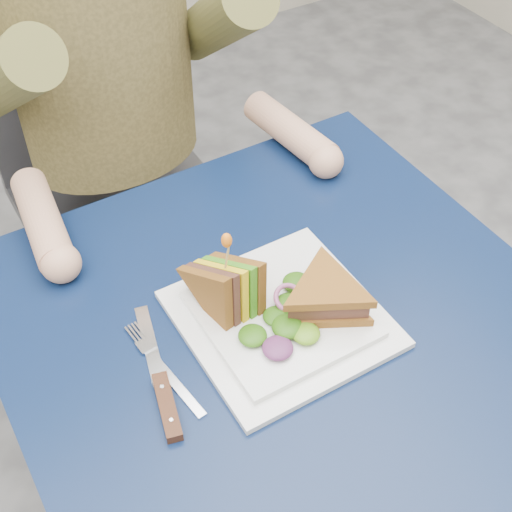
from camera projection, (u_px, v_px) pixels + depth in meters
table at (286, 359)px, 1.04m from camera, size 0.75×0.75×0.73m
chair at (105, 154)px, 1.56m from camera, size 0.42×0.40×0.93m
diner at (96, 14)px, 1.22m from camera, size 0.54×0.59×0.74m
plate at (281, 317)px, 0.98m from camera, size 0.26×0.26×0.02m
sandwich_flat at (326, 296)px, 0.96m from camera, size 0.19×0.19×0.05m
sandwich_upright at (229, 290)px, 0.95m from camera, size 0.09×0.14×0.14m
fork at (165, 371)px, 0.92m from camera, size 0.03×0.18×0.01m
knife at (164, 394)px, 0.89m from camera, size 0.07×0.22×0.02m
toothpick at (227, 256)px, 0.91m from camera, size 0.01×0.01×0.06m
toothpick_frill at (227, 240)px, 0.89m from camera, size 0.01×0.01×0.02m
lettuce_spill at (280, 301)px, 0.97m from camera, size 0.15×0.13×0.02m
onion_ring at (289, 298)px, 0.97m from camera, size 0.04×0.04×0.02m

